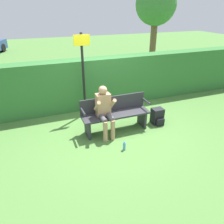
# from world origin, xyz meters

# --- Properties ---
(ground_plane) EXTENTS (40.00, 40.00, 0.00)m
(ground_plane) POSITION_xyz_m (0.00, 0.00, 0.00)
(ground_plane) COLOR #4C7A38
(hedge_back) EXTENTS (12.00, 0.56, 1.55)m
(hedge_back) POSITION_xyz_m (0.00, 1.78, 0.78)
(hedge_back) COLOR #337033
(hedge_back) RESTS_ON ground
(park_bench) EXTENTS (1.78, 0.47, 0.90)m
(park_bench) POSITION_xyz_m (0.00, 0.06, 0.48)
(park_bench) COLOR #2D2D33
(park_bench) RESTS_ON ground
(person_seated) EXTENTS (0.48, 0.58, 1.27)m
(person_seated) POSITION_xyz_m (-0.33, -0.06, 0.71)
(person_seated) COLOR tan
(person_seated) RESTS_ON ground
(backpack) EXTENTS (0.31, 0.34, 0.44)m
(backpack) POSITION_xyz_m (1.23, -0.05, 0.21)
(backpack) COLOR black
(backpack) RESTS_ON ground
(water_bottle) EXTENTS (0.06, 0.06, 0.21)m
(water_bottle) POSITION_xyz_m (-0.15, -0.87, 0.10)
(water_bottle) COLOR #4C8CCC
(water_bottle) RESTS_ON ground
(signpost) EXTENTS (0.44, 0.09, 2.37)m
(signpost) POSITION_xyz_m (-0.50, 1.25, 1.39)
(signpost) COLOR black
(signpost) RESTS_ON ground
(tree) EXTENTS (2.03, 2.03, 4.08)m
(tree) POSITION_xyz_m (4.46, 5.79, 3.01)
(tree) COLOR brown
(tree) RESTS_ON ground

